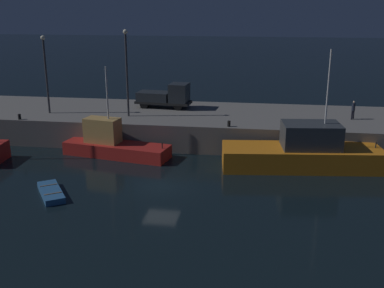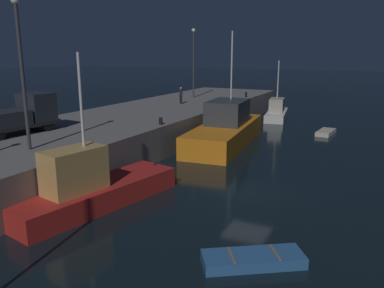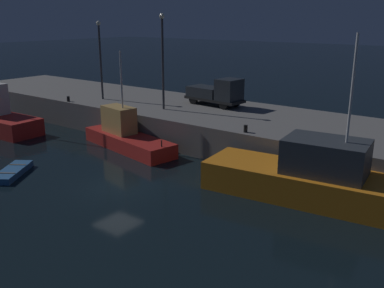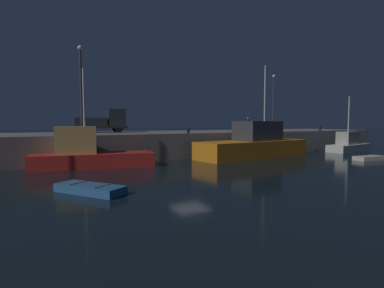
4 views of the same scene
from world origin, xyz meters
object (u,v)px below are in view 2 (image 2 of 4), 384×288
Objects in this scene: utility_truck at (20,115)px; bollard_east at (246,94)px; fishing_boat_orange at (277,112)px; dinghy_orange_near at (326,132)px; lamp_post_east at (21,63)px; dockworker at (181,94)px; fishing_trawler_red at (226,129)px; bollard_central at (161,121)px; fishing_boat_white at (92,188)px; rowboat_white_mid at (253,259)px; lamp_post_central at (194,58)px.

utility_truck reaches higher than bollard_east.
fishing_boat_orange is 9.47m from dinghy_orange_near.
lamp_post_east reaches higher than utility_truck.
dockworker is 9.96m from bollard_east.
dinghy_orange_near is 12.14m from bollard_east.
dockworker is at bearing 55.02° from fishing_trawler_red.
fishing_boat_white is at bearing -169.09° from bollard_central.
fishing_trawler_red is at bearing -23.48° from bollard_central.
fishing_boat_white is 9.40m from rowboat_white_mid.
dinghy_orange_near is (24.58, -8.06, -0.83)m from fishing_boat_white.
fishing_boat_white reaches higher than utility_truck.
dinghy_orange_near is at bearing 2.54° from rowboat_white_mid.
fishing_boat_white is 1.20× the size of lamp_post_east.
fishing_boat_orange is at bearing -8.91° from bollard_central.
dinghy_orange_near is 15.09m from dockworker.
dockworker reaches higher than rowboat_white_mid.
fishing_trawler_red reaches higher than dinghy_orange_near.
fishing_boat_white is 31.30m from fishing_boat_orange.
utility_truck is at bearing 70.23° from fishing_boat_white.
lamp_post_central reaches higher than bollard_east.
utility_truck is 3.37× the size of dockworker.
utility_truck is at bearing 54.90° from lamp_post_east.
fishing_boat_orange is at bearing 13.40° from rowboat_white_mid.
fishing_boat_orange is 13.03× the size of bollard_east.
fishing_boat_orange is at bearing -10.78° from lamp_post_east.
rowboat_white_mid is 7.54× the size of bollard_central.
dockworker is at bearing 16.45° from fishing_boat_white.
bollard_east is at bearing 19.67° from rowboat_white_mid.
fishing_boat_white reaches higher than dockworker.
utility_truck is 9.73m from bollard_central.
rowboat_white_mid is (-18.04, -8.42, -1.12)m from fishing_trawler_red.
fishing_trawler_red is 4.03× the size of dinghy_orange_near.
bollard_east is (9.07, -4.06, -0.69)m from dockworker.
dinghy_orange_near is at bearing -99.27° from lamp_post_central.
fishing_trawler_red is 25.33× the size of bollard_central.
fishing_trawler_red reaches higher than fishing_boat_white.
fishing_trawler_red reaches higher than bollard_central.
utility_truck is 9.80× the size of bollard_east.
fishing_trawler_red is at bearing -141.63° from lamp_post_central.
rowboat_white_mid is at bearing -160.33° from bollard_east.
fishing_boat_white is at bearing -164.13° from lamp_post_central.
fishing_boat_white is 30.57m from bollard_east.
dinghy_orange_near is 5.46× the size of bollard_east.
bollard_central is at bearing 156.52° from fishing_trawler_red.
utility_truck is (-13.27, 9.49, 2.42)m from fishing_trawler_red.
dockworker is at bearing 21.13° from bollard_central.
bollard_east is at bearing -24.11° from dockworker.
fishing_boat_orange is at bearing -19.67° from utility_truck.
fishing_boat_white is at bearing -175.77° from bollard_east.
lamp_post_central is 4.57× the size of dockworker.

